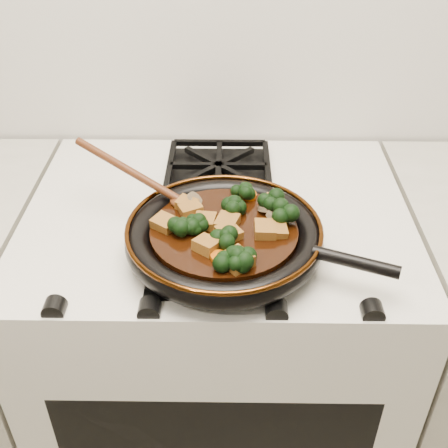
{
  "coord_description": "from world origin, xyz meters",
  "views": [
    {
      "loc": [
        0.03,
        0.78,
        1.53
      ],
      "look_at": [
        0.02,
        1.55,
        0.97
      ],
      "focal_mm": 45.0,
      "sensor_mm": 36.0,
      "label": 1
    }
  ],
  "objects": [
    {
      "name": "broccoli_floret_6",
      "position": [
        0.12,
        1.57,
        0.97
      ],
      "size": [
        0.07,
        0.07,
        0.07
      ],
      "primitive_type": null,
      "rotation": [
        -0.07,
        -0.15,
        1.61
      ],
      "color": "black",
      "rests_on": "braising_sauce"
    },
    {
      "name": "tofu_cube_3",
      "position": [
        0.09,
        1.54,
        0.97
      ],
      "size": [
        0.04,
        0.04,
        0.02
      ],
      "primitive_type": "cube",
      "rotation": [
        0.03,
        -0.04,
        1.58
      ],
      "color": "brown",
      "rests_on": "braising_sauce"
    },
    {
      "name": "broccoli_floret_3",
      "position": [
        -0.06,
        1.53,
        0.97
      ],
      "size": [
        0.07,
        0.07,
        0.06
      ],
      "primitive_type": null,
      "rotation": [
        -0.0,
        -0.17,
        0.13
      ],
      "color": "black",
      "rests_on": "braising_sauce"
    },
    {
      "name": "mushroom_slice_1",
      "position": [
        0.1,
        1.58,
        0.97
      ],
      "size": [
        0.04,
        0.04,
        0.02
      ],
      "primitive_type": "cylinder",
      "rotation": [
        0.51,
        0.0,
        1.97
      ],
      "color": "brown",
      "rests_on": "braising_sauce"
    },
    {
      "name": "burner_grate_back",
      "position": [
        0.0,
        1.83,
        0.91
      ],
      "size": [
        0.23,
        0.23,
        0.03
      ],
      "primitive_type": null,
      "color": "black",
      "rests_on": "stove"
    },
    {
      "name": "carrot_coin_1",
      "position": [
        0.03,
        1.62,
        0.96
      ],
      "size": [
        0.03,
        0.03,
        0.01
      ],
      "primitive_type": "cylinder",
      "rotation": [
        -0.13,
        -0.09,
        0.0
      ],
      "color": "#BF4F05",
      "rests_on": "braising_sauce"
    },
    {
      "name": "carrot_coin_3",
      "position": [
        0.03,
        1.59,
        0.96
      ],
      "size": [
        0.03,
        0.03,
        0.01
      ],
      "primitive_type": "cylinder",
      "rotation": [
        0.04,
        -0.09,
        0.0
      ],
      "color": "#BF4F05",
      "rests_on": "braising_sauce"
    },
    {
      "name": "broccoli_floret_4",
      "position": [
        0.01,
        1.5,
        0.97
      ],
      "size": [
        0.09,
        0.09,
        0.07
      ],
      "primitive_type": null,
      "rotation": [
        -0.24,
        0.15,
        0.94
      ],
      "color": "black",
      "rests_on": "braising_sauce"
    },
    {
      "name": "burner_grate_front",
      "position": [
        0.0,
        1.55,
        0.91
      ],
      "size": [
        0.23,
        0.23,
        0.03
      ],
      "primitive_type": null,
      "color": "black",
      "rests_on": "stove"
    },
    {
      "name": "mushroom_slice_2",
      "position": [
        -0.04,
        1.63,
        0.97
      ],
      "size": [
        0.03,
        0.04,
        0.03
      ],
      "primitive_type": "cylinder",
      "rotation": [
        0.81,
        0.0,
        1.46
      ],
      "color": "brown",
      "rests_on": "braising_sauce"
    },
    {
      "name": "broccoli_floret_5",
      "position": [
        -0.04,
        1.55,
        0.97
      ],
      "size": [
        0.08,
        0.09,
        0.06
      ],
      "primitive_type": null,
      "rotation": [
        -0.18,
        0.07,
        0.69
      ],
      "color": "black",
      "rests_on": "braising_sauce"
    },
    {
      "name": "tofu_cube_0",
      "position": [
        0.04,
        1.46,
        0.97
      ],
      "size": [
        0.06,
        0.06,
        0.02
      ],
      "primitive_type": "cube",
      "rotation": [
        0.0,
        0.02,
        2.26
      ],
      "color": "brown",
      "rests_on": "braising_sauce"
    },
    {
      "name": "tofu_cube_9",
      "position": [
        -0.02,
        1.56,
        0.97
      ],
      "size": [
        0.04,
        0.04,
        0.02
      ],
      "primitive_type": "cube",
      "rotation": [
        -0.05,
        -0.05,
        1.38
      ],
      "color": "brown",
      "rests_on": "braising_sauce"
    },
    {
      "name": "wooden_spoon",
      "position": [
        -0.12,
        1.66,
        0.98
      ],
      "size": [
        0.15,
        0.09,
        0.24
      ],
      "rotation": [
        0.0,
        0.0,
        2.67
      ],
      "color": "#4F2611",
      "rests_on": "braising_sauce"
    },
    {
      "name": "tofu_cube_8",
      "position": [
        -0.05,
        1.62,
        0.97
      ],
      "size": [
        0.05,
        0.04,
        0.02
      ],
      "primitive_type": "cube",
      "rotation": [
        -0.06,
        -0.1,
        2.7
      ],
      "color": "brown",
      "rests_on": "braising_sauce"
    },
    {
      "name": "stove",
      "position": [
        0.0,
        1.69,
        0.45
      ],
      "size": [
        0.76,
        0.6,
        0.9
      ],
      "primitive_type": "cube",
      "color": "silver",
      "rests_on": "ground"
    },
    {
      "name": "tofu_cube_10",
      "position": [
        0.02,
        1.56,
        0.97
      ],
      "size": [
        0.05,
        0.05,
        0.03
      ],
      "primitive_type": "cube",
      "rotation": [
        0.0,
        -0.1,
        1.23
      ],
      "color": "brown",
      "rests_on": "braising_sauce"
    },
    {
      "name": "broccoli_floret_0",
      "position": [
        0.03,
        1.45,
        0.97
      ],
      "size": [
        0.08,
        0.08,
        0.06
      ],
      "primitive_type": null,
      "rotation": [
        0.05,
        -0.05,
        2.56
      ],
      "color": "black",
      "rests_on": "braising_sauce"
    },
    {
      "name": "broccoli_floret_1",
      "position": [
        0.05,
        1.65,
        0.97
      ],
      "size": [
        0.07,
        0.07,
        0.06
      ],
      "primitive_type": null,
      "rotation": [
        0.1,
        -0.11,
        3.0
      ],
      "color": "black",
      "rests_on": "braising_sauce"
    },
    {
      "name": "tofu_cube_7",
      "position": [
        -0.04,
        1.6,
        0.97
      ],
      "size": [
        0.05,
        0.05,
        0.03
      ],
      "primitive_type": "cube",
      "rotation": [
        -0.06,
        0.08,
        1.98
      ],
      "color": "brown",
      "rests_on": "braising_sauce"
    },
    {
      "name": "tofu_cube_4",
      "position": [
        -0.01,
        1.5,
        0.97
      ],
      "size": [
        0.05,
        0.05,
        0.03
      ],
      "primitive_type": "cube",
      "rotation": [
        0.11,
        0.03,
        2.51
      ],
      "color": "brown",
      "rests_on": "braising_sauce"
    },
    {
      "name": "broccoli_floret_8",
      "position": [
        0.04,
        1.45,
        0.97
      ],
      "size": [
        0.08,
        0.07,
        0.06
      ],
      "primitive_type": null,
      "rotation": [
        -0.06,
        0.13,
        2.86
      ],
      "color": "black",
      "rests_on": "braising_sauce"
    },
    {
      "name": "tofu_cube_1",
      "position": [
        0.1,
        1.62,
        0.97
      ],
      "size": [
        0.05,
        0.05,
        0.02
      ],
      "primitive_type": "cube",
      "rotation": [
        -0.07,
        -0.02,
        2.54
      ],
      "color": "brown",
      "rests_on": "braising_sauce"
    },
    {
      "name": "broccoli_floret_7",
      "position": [
        0.03,
        1.6,
        0.97
      ],
      "size": [
        0.09,
        0.09,
        0.06
      ],
      "primitive_type": null,
      "rotation": [
        0.04,
        -0.16,
        2.38
      ],
      "color": "black",
      "rests_on": "braising_sauce"
    },
    {
      "name": "carrot_coin_4",
      "position": [
        0.01,
        1.47,
        0.96
      ],
      "size": [
        0.03,
        0.03,
        0.01
      ],
      "primitive_type": "cylinder",
      "rotation": [
        0.03,
        0.06,
        0.0
      ],
      "color": "#BF4F05",
      "rests_on": "braising_sauce"
    },
    {
      "name": "carrot_coin_0",
      "position": [
        0.06,
        1.65,
        0.96
      ],
      "size": [
        0.03,
        0.03,
        0.02
      ],
      "primitive_type": "cylinder",
      "rotation": [
        0.27,
        -0.1,
        0.0
      ],
      "color": "#BF4F05",
      "rests_on": "braising_sauce"
    },
    {
      "name": "tofu_cube_6",
      "position": [
        0.1,
        1.54,
        0.97
      ],
      "size": [
        0.04,
        0.04,
        0.03
      ],
      "primitive_type": "cube",
      "rotation": [
        0.12,
        0.11,
        0.13
      ],
      "color": "brown",
      "rests_on": "braising_sauce"
    },
    {
      "name": "braising_sauce",
      "position": [
        0.02,
        1.55,
        0.95
      ],
      "size": [
        0.25,
        0.25,
        0.02
      ],
      "primitive_type": "cylinder",
      "color": "black",
      "rests_on": "skillet"
    },
    {
      "name": "tofu_cube_5",
      "position": [
        0.02,
        1.53,
        0.97
      ],
      "size": [
        0.05,
        0.05,
        0.02
      ],
      "primitive_type": "cube",
      "rotation": [
        0.04,
        0.04,
        0.6
      ],
      "color": "brown",
      "rests_on": "braising_sauce"
    },
    {
      "name": "skillet",
      "position": [
        0.02,
        1.55,
        0.94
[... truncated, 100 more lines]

